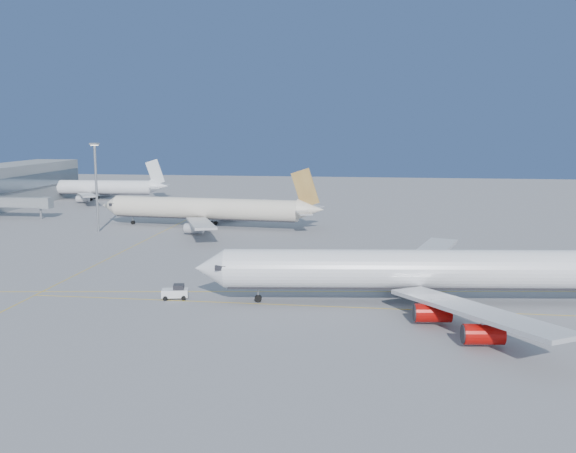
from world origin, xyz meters
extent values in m
plane|color=slate|center=(0.00, 0.00, 0.00)|extent=(500.00, 500.00, 0.00)
cube|color=#3F4C59|center=(-105.80, 85.00, 9.00)|extent=(0.40, 107.80, 5.00)
cube|color=gray|center=(-95.00, 72.00, 5.20)|extent=(22.00, 3.00, 3.00)
cylinder|color=gray|center=(-86.00, 72.00, 2.60)|extent=(0.70, 0.70, 5.20)
cube|color=gray|center=(-84.00, 72.00, 5.20)|extent=(3.20, 3.60, 3.40)
cube|color=gold|center=(5.00, -14.00, 0.01)|extent=(90.00, 0.18, 0.02)
cube|color=gold|center=(0.00, -6.00, 0.01)|extent=(118.86, 16.88, 0.02)
cube|color=gold|center=(-40.00, 30.00, 0.01)|extent=(0.18, 140.00, 0.02)
cylinder|color=white|center=(24.77, -9.91, 5.78)|extent=(62.58, 13.84, 6.45)
cone|color=white|center=(-8.56, -13.92, 5.78)|extent=(5.74, 7.00, 6.45)
cube|color=black|center=(-6.46, -13.67, 6.45)|extent=(2.50, 6.29, 0.78)
cube|color=#B7B7BC|center=(32.53, -27.16, 4.01)|extent=(22.30, 30.19, 0.61)
cube|color=#B7B7BC|center=(28.21, 8.69, 4.01)|extent=(15.98, 32.33, 0.61)
cylinder|color=gray|center=(-0.57, -12.96, 1.89)|extent=(0.27, 0.27, 2.56)
cylinder|color=black|center=(-0.57, -12.96, 0.61)|extent=(1.31, 0.92, 1.22)
cylinder|color=gray|center=(26.42, -14.30, 1.89)|extent=(0.36, 0.36, 2.56)
cylinder|color=black|center=(26.42, -14.30, 0.61)|extent=(1.33, 1.14, 1.22)
cylinder|color=gray|center=(25.33, -5.25, 1.89)|extent=(0.36, 0.36, 2.56)
cylinder|color=black|center=(25.33, -5.25, 0.61)|extent=(1.33, 1.14, 1.22)
cylinder|color=#9C0906|center=(27.37, -21.94, 1.92)|extent=(5.63, 3.40, 2.78)
cylinder|color=#9C0906|center=(33.21, -30.97, 1.92)|extent=(5.63, 3.40, 2.78)
cylinder|color=#9C0906|center=(24.44, 2.39, 1.92)|extent=(5.63, 3.40, 2.78)
cylinder|color=#9C0906|center=(27.97, 12.56, 1.92)|extent=(5.63, 3.40, 2.78)
cylinder|color=beige|center=(-30.53, 63.39, 5.48)|extent=(55.65, 11.08, 6.06)
cone|color=beige|center=(-60.41, 66.12, 5.48)|extent=(5.32, 6.48, 6.06)
cone|color=beige|center=(0.73, 60.53, 6.12)|extent=(7.94, 6.42, 5.76)
cube|color=black|center=(-58.39, 65.93, 6.12)|extent=(2.22, 5.89, 0.74)
cube|color=#B7B7BC|center=(-26.93, 46.27, 3.81)|extent=(15.69, 29.80, 0.59)
cube|color=#B7B7BC|center=(-23.89, 79.57, 3.81)|extent=(20.13, 28.32, 0.59)
cube|color=#B38A42|center=(-0.86, 60.68, 12.05)|extent=(8.19, 1.22, 11.26)
cylinder|color=gray|center=(-53.12, 65.45, 1.81)|extent=(0.26, 0.26, 2.45)
cylinder|color=black|center=(-53.12, 65.45, 0.59)|extent=(1.23, 0.85, 1.17)
cylinder|color=gray|center=(-29.86, 59.00, 1.81)|extent=(0.34, 0.34, 2.45)
cylinder|color=black|center=(-29.86, 59.00, 0.59)|extent=(1.25, 1.06, 1.17)
cylinder|color=gray|center=(-29.08, 67.58, 1.81)|extent=(0.34, 0.34, 2.45)
cylinder|color=black|center=(-29.08, 67.58, 0.59)|extent=(1.25, 1.06, 1.17)
cylinder|color=#B7B7BC|center=(-29.70, 49.52, 1.82)|extent=(5.33, 3.11, 2.66)
cylinder|color=#B7B7BC|center=(-27.20, 76.88, 1.82)|extent=(5.33, 3.11, 2.66)
cylinder|color=white|center=(-93.82, 124.51, 5.00)|extent=(49.31, 8.84, 5.49)
cone|color=white|center=(-120.44, 122.69, 5.00)|extent=(4.78, 5.78, 5.49)
cone|color=white|center=(-65.93, 126.43, 5.59)|extent=(7.21, 5.68, 5.22)
cube|color=black|center=(-118.58, 122.81, 5.59)|extent=(1.92, 5.31, 0.69)
cube|color=#B7B7BC|center=(-88.31, 109.97, 3.49)|extent=(17.59, 25.47, 0.54)
cube|color=#B7B7BC|center=(-90.35, 139.68, 3.49)|extent=(14.63, 26.44, 0.54)
cube|color=silver|center=(-67.40, 126.33, 11.04)|extent=(7.56, 0.96, 10.38)
cylinder|color=gray|center=(-113.88, 123.14, 1.67)|extent=(0.24, 0.24, 2.26)
cylinder|color=black|center=(-113.88, 123.14, 0.54)|extent=(1.12, 0.76, 1.08)
cylinder|color=gray|center=(-92.57, 120.67, 1.67)|extent=(0.31, 0.31, 2.26)
cylinder|color=black|center=(-92.57, 120.67, 0.54)|extent=(1.14, 0.95, 1.08)
cylinder|color=gray|center=(-93.11, 128.49, 1.67)|extent=(0.31, 0.31, 2.26)
cylinder|color=black|center=(-93.11, 128.49, 0.54)|extent=(1.14, 0.95, 1.08)
cylinder|color=#B7B7BC|center=(-91.25, 112.42, 1.65)|extent=(4.87, 2.77, 2.45)
cylinder|color=#B7B7BC|center=(-92.93, 136.85, 1.65)|extent=(4.87, 2.77, 2.45)
cube|color=white|center=(-15.05, -12.83, 0.99)|extent=(4.79, 3.09, 1.33)
cube|color=black|center=(-14.40, -12.69, 1.99)|extent=(2.12, 2.21, 0.99)
cylinder|color=black|center=(-16.32, -14.29, 0.39)|extent=(0.84, 0.54, 0.77)
cylinder|color=black|center=(-16.81, -12.02, 0.39)|extent=(0.84, 0.54, 0.77)
cylinder|color=black|center=(-13.30, -13.64, 0.39)|extent=(0.84, 0.54, 0.77)
cylinder|color=black|center=(-13.78, -11.37, 0.39)|extent=(0.84, 0.54, 0.77)
cylinder|color=gray|center=(-57.79, 51.61, 12.05)|extent=(0.67, 0.67, 24.09)
cube|color=gray|center=(-57.79, 51.61, 24.28)|extent=(2.12, 2.12, 0.48)
cube|color=white|center=(-57.79, 51.61, 23.90)|extent=(1.54, 1.54, 0.24)
camera|label=1|loc=(18.67, -115.54, 29.44)|focal=40.00mm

